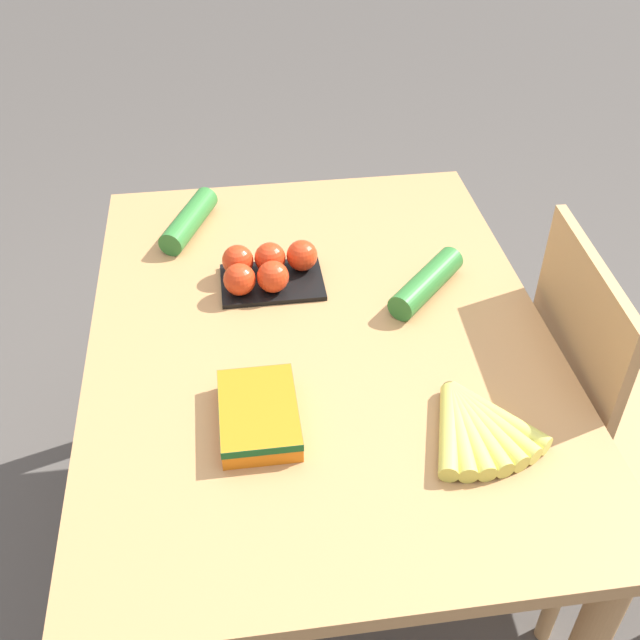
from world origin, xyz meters
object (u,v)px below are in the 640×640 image
(cucumber_far, at_px, (189,220))
(chair, at_px, (604,433))
(carrot_bag, at_px, (259,413))
(cucumber_near, at_px, (427,283))
(banana_bunch, at_px, (475,425))
(tomato_pack, at_px, (266,269))

(cucumber_far, bearing_deg, chair, 58.97)
(carrot_bag, height_order, cucumber_near, cucumber_near)
(banana_bunch, distance_m, carrot_bag, 0.36)
(banana_bunch, distance_m, tomato_pack, 0.55)
(cucumber_near, bearing_deg, carrot_bag, -49.40)
(cucumber_near, xyz_separation_m, cucumber_far, (-0.30, -0.47, 0.00))
(tomato_pack, bearing_deg, cucumber_near, 75.79)
(chair, bearing_deg, cucumber_far, 61.82)
(banana_bunch, bearing_deg, tomato_pack, -146.56)
(carrot_bag, xyz_separation_m, cucumber_near, (-0.31, 0.36, 0.00))
(chair, relative_size, cucumber_far, 4.25)
(cucumber_far, bearing_deg, cucumber_near, 57.28)
(carrot_bag, distance_m, cucumber_far, 0.63)
(chair, xyz_separation_m, carrot_bag, (0.11, -0.72, 0.28))
(tomato_pack, height_order, cucumber_far, tomato_pack)
(carrot_bag, bearing_deg, chair, 98.88)
(banana_bunch, xyz_separation_m, tomato_pack, (-0.46, -0.30, 0.02))
(chair, bearing_deg, cucumber_near, 64.14)
(chair, relative_size, cucumber_near, 4.80)
(tomato_pack, height_order, cucumber_near, tomato_pack)
(chair, xyz_separation_m, tomato_pack, (-0.28, -0.68, 0.29))
(cucumber_near, height_order, cucumber_far, same)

